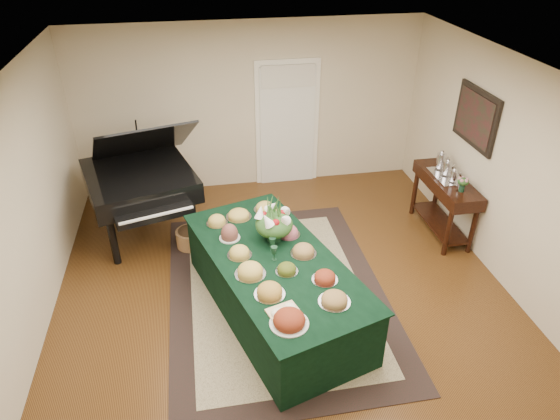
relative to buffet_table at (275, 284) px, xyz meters
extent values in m
plane|color=#311B0B|center=(0.16, 0.23, -0.38)|extent=(6.00, 6.00, 0.00)
cube|color=black|center=(0.08, 0.31, -0.38)|extent=(2.62, 3.66, 0.01)
cube|color=beige|center=(0.08, 0.31, -0.37)|extent=(2.09, 3.14, 0.01)
cube|color=white|center=(0.76, 3.21, 0.67)|extent=(1.05, 0.04, 2.10)
cube|color=white|center=(0.76, 3.19, 0.62)|extent=(0.90, 0.06, 2.00)
cube|color=black|center=(0.00, 0.00, -0.01)|extent=(1.90, 2.83, 0.74)
cube|color=black|center=(0.00, 0.00, 0.37)|extent=(1.98, 2.90, 0.02)
cylinder|color=silver|center=(-0.30, 0.92, 0.38)|extent=(0.32, 0.32, 0.01)
ellipsoid|color=gold|center=(-0.30, 0.92, 0.42)|extent=(0.26, 0.26, 0.07)
cylinder|color=silver|center=(-0.30, -0.23, 0.38)|extent=(0.33, 0.33, 0.01)
ellipsoid|color=gold|center=(-0.30, -0.23, 0.43)|extent=(0.27, 0.27, 0.09)
cylinder|color=silver|center=(0.46, -0.81, 0.38)|extent=(0.32, 0.32, 0.01)
ellipsoid|color=olive|center=(0.46, -0.81, 0.42)|extent=(0.26, 0.26, 0.07)
cylinder|color=silver|center=(-0.15, -0.59, 0.38)|extent=(0.32, 0.32, 0.01)
ellipsoid|color=#BC8B36|center=(-0.15, -0.59, 0.43)|extent=(0.26, 0.26, 0.09)
cylinder|color=silver|center=(-0.45, 0.48, 0.38)|extent=(0.25, 0.25, 0.01)
ellipsoid|color=brown|center=(-0.45, 0.48, 0.45)|extent=(0.20, 0.20, 0.13)
cylinder|color=silver|center=(0.10, 0.71, 0.38)|extent=(0.33, 0.33, 0.01)
ellipsoid|color=gold|center=(0.10, 0.71, 0.45)|extent=(0.27, 0.27, 0.12)
cylinder|color=silver|center=(0.05, 1.04, 0.38)|extent=(0.29, 0.29, 0.01)
ellipsoid|color=gold|center=(0.05, 1.04, 0.42)|extent=(0.24, 0.24, 0.07)
cylinder|color=silver|center=(0.45, -0.47, 0.38)|extent=(0.28, 0.28, 0.01)
ellipsoid|color=maroon|center=(0.45, -0.47, 0.42)|extent=(0.23, 0.23, 0.07)
cylinder|color=silver|center=(-0.58, 0.82, 0.38)|extent=(0.26, 0.26, 0.01)
ellipsoid|color=gold|center=(-0.58, 0.82, 0.43)|extent=(0.22, 0.22, 0.08)
cylinder|color=silver|center=(0.09, -0.26, 0.38)|extent=(0.25, 0.25, 0.01)
ellipsoid|color=#495716|center=(0.09, -0.26, 0.42)|extent=(0.20, 0.20, 0.07)
cylinder|color=silver|center=(0.33, 0.03, 0.38)|extent=(0.30, 0.30, 0.01)
ellipsoid|color=olive|center=(0.33, 0.03, 0.43)|extent=(0.24, 0.24, 0.08)
cylinder|color=silver|center=(-0.38, 0.12, 0.38)|extent=(0.28, 0.28, 0.01)
ellipsoid|color=gold|center=(-0.38, 0.12, 0.43)|extent=(0.23, 0.23, 0.08)
cylinder|color=silver|center=(-0.04, -1.03, 0.38)|extent=(0.37, 0.37, 0.01)
ellipsoid|color=maroon|center=(-0.04, -1.03, 0.44)|extent=(0.31, 0.31, 0.10)
cylinder|color=silver|center=(0.24, 0.42, 0.38)|extent=(0.29, 0.29, 0.01)
ellipsoid|color=#CB6576|center=(0.24, 0.42, 0.43)|extent=(0.23, 0.23, 0.09)
cube|color=tan|center=(-0.05, -0.91, 0.39)|extent=(0.38, 0.38, 0.02)
ellipsoid|color=white|center=(-0.12, -0.89, 0.43)|extent=(0.14, 0.14, 0.08)
ellipsoid|color=white|center=(0.01, -0.83, 0.43)|extent=(0.12, 0.12, 0.07)
cube|color=yellow|center=(0.02, -0.97, 0.42)|extent=(0.11, 0.11, 0.05)
cylinder|color=#143220|center=(0.06, 0.36, 0.46)|extent=(0.17, 0.17, 0.17)
ellipsoid|color=#295220|center=(0.06, 0.36, 0.58)|extent=(0.43, 0.43, 0.28)
cylinder|color=black|center=(-1.93, 1.28, -0.04)|extent=(0.10, 0.10, 0.69)
cylinder|color=black|center=(-0.88, 1.57, -0.04)|extent=(0.10, 0.10, 0.69)
cylinder|color=black|center=(-1.74, 2.61, -0.04)|extent=(0.10, 0.10, 0.69)
cube|color=black|center=(-1.57, 2.00, 0.46)|extent=(1.74, 1.81, 0.30)
cube|color=black|center=(-1.34, 1.19, 0.36)|extent=(1.01, 0.48, 0.10)
cube|color=black|center=(-1.46, 2.18, 0.96)|extent=(1.57, 1.40, 0.77)
cylinder|color=#9C6C3F|center=(-0.94, 1.50, -0.26)|extent=(0.40, 0.40, 0.25)
cylinder|color=black|center=(2.47, 0.68, -0.03)|extent=(0.07, 0.07, 0.70)
cylinder|color=black|center=(2.83, 0.68, -0.03)|extent=(0.07, 0.07, 0.70)
cylinder|color=black|center=(2.47, 1.78, -0.03)|extent=(0.07, 0.07, 0.70)
cylinder|color=black|center=(2.83, 1.78, -0.03)|extent=(0.07, 0.07, 0.70)
cube|color=black|center=(2.65, 1.23, 0.41)|extent=(0.45, 1.31, 0.18)
cube|color=black|center=(2.65, 1.23, -0.23)|extent=(0.38, 1.15, 0.03)
cube|color=silver|center=(2.65, 1.29, 0.50)|extent=(0.34, 0.58, 0.02)
cylinder|color=#143220|center=(2.65, 0.86, 0.55)|extent=(0.07, 0.07, 0.11)
ellipsoid|color=#C57F91|center=(2.65, 0.86, 0.65)|extent=(0.16, 0.16, 0.11)
cube|color=black|center=(2.88, 1.23, 1.37)|extent=(0.04, 0.95, 0.75)
cube|color=#45121B|center=(2.85, 1.23, 1.37)|extent=(0.01, 0.82, 0.62)
camera|label=1|loc=(-0.73, -4.39, 3.71)|focal=32.00mm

